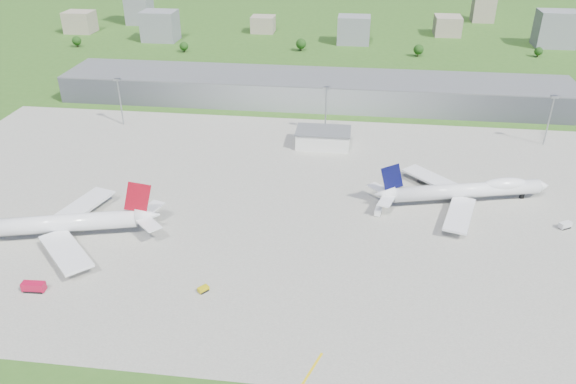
# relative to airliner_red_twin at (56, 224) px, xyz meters

# --- Properties ---
(ground) EXTENTS (1400.00, 1400.00, 0.00)m
(ground) POSITION_rel_airliner_red_twin_xyz_m (81.40, 145.44, -5.70)
(ground) COLOR #2F591C
(ground) RESTS_ON ground
(apron) EXTENTS (360.00, 190.00, 0.08)m
(apron) POSITION_rel_airliner_red_twin_xyz_m (91.40, 35.44, -5.66)
(apron) COLOR gray
(apron) RESTS_ON ground
(terminal) EXTENTS (300.00, 42.00, 15.00)m
(terminal) POSITION_rel_airliner_red_twin_xyz_m (81.40, 160.44, 1.80)
(terminal) COLOR gray
(terminal) RESTS_ON ground
(ops_building) EXTENTS (26.00, 16.00, 8.00)m
(ops_building) POSITION_rel_airliner_red_twin_xyz_m (91.40, 95.44, -1.70)
(ops_building) COLOR silver
(ops_building) RESTS_ON ground
(mast_west) EXTENTS (3.50, 2.00, 25.90)m
(mast_west) POSITION_rel_airliner_red_twin_xyz_m (-18.60, 110.44, 12.01)
(mast_west) COLOR gray
(mast_west) RESTS_ON ground
(mast_center) EXTENTS (3.50, 2.00, 25.90)m
(mast_center) POSITION_rel_airliner_red_twin_xyz_m (91.40, 110.44, 12.01)
(mast_center) COLOR gray
(mast_center) RESTS_ON ground
(mast_east) EXTENTS (3.50, 2.00, 25.90)m
(mast_east) POSITION_rel_airliner_red_twin_xyz_m (201.40, 110.44, 12.01)
(mast_east) COLOR gray
(mast_east) RESTS_ON ground
(airliner_red_twin) EXTENTS (76.86, 58.80, 21.40)m
(airliner_red_twin) POSITION_rel_airliner_red_twin_xyz_m (0.00, 0.00, 0.00)
(airliner_red_twin) COLOR white
(airliner_red_twin) RESTS_ON ground
(airliner_blue_quad) EXTENTS (73.33, 56.52, 19.41)m
(airliner_blue_quad) POSITION_rel_airliner_red_twin_xyz_m (153.52, 46.05, -0.31)
(airliner_blue_quad) COLOR white
(airliner_blue_quad) RESTS_ON ground
(fire_truck) EXTENTS (7.44, 3.19, 3.28)m
(fire_truck) POSITION_rel_airliner_red_twin_xyz_m (7.40, -30.64, -4.06)
(fire_truck) COLOR #A40B2C
(fire_truck) RESTS_ON ground
(tug_yellow) EXTENTS (3.80, 3.95, 1.75)m
(tug_yellow) POSITION_rel_airliner_red_twin_xyz_m (61.38, -24.14, -4.79)
(tug_yellow) COLOR #C0AC0B
(tug_yellow) RESTS_ON ground
(van_white_near) EXTENTS (3.26, 5.81, 2.77)m
(van_white_near) POSITION_rel_airliner_red_twin_xyz_m (117.86, 31.83, -4.31)
(van_white_near) COLOR white
(van_white_near) RESTS_ON ground
(van_white_far) EXTENTS (5.39, 4.45, 2.53)m
(van_white_far) POSITION_rel_airliner_red_twin_xyz_m (188.22, 30.09, -4.42)
(van_white_far) COLOR silver
(van_white_far) RESTS_ON ground
(bldg_far_w) EXTENTS (24.00, 20.00, 18.00)m
(bldg_far_w) POSITION_rel_airliner_red_twin_xyz_m (-138.60, 315.44, 3.30)
(bldg_far_w) COLOR gray
(bldg_far_w) RESTS_ON ground
(bldg_w) EXTENTS (28.00, 22.00, 24.00)m
(bldg_w) POSITION_rel_airliner_red_twin_xyz_m (-58.60, 295.44, 6.30)
(bldg_w) COLOR slate
(bldg_w) RESTS_ON ground
(bldg_cw) EXTENTS (20.00, 18.00, 14.00)m
(bldg_cw) POSITION_rel_airliner_red_twin_xyz_m (21.40, 335.44, 1.30)
(bldg_cw) COLOR gray
(bldg_cw) RESTS_ON ground
(bldg_c) EXTENTS (26.00, 20.00, 22.00)m
(bldg_c) POSITION_rel_airliner_red_twin_xyz_m (101.40, 305.44, 5.30)
(bldg_c) COLOR slate
(bldg_c) RESTS_ON ground
(bldg_ce) EXTENTS (22.00, 24.00, 16.00)m
(bldg_ce) POSITION_rel_airliner_red_twin_xyz_m (181.40, 345.44, 2.30)
(bldg_ce) COLOR gray
(bldg_ce) RESTS_ON ground
(bldg_e) EXTENTS (30.00, 22.00, 28.00)m
(bldg_e) POSITION_rel_airliner_red_twin_xyz_m (261.40, 315.44, 8.30)
(bldg_e) COLOR slate
(bldg_e) RESTS_ON ground
(bldg_tall_e) EXTENTS (20.00, 18.00, 36.00)m
(bldg_tall_e) POSITION_rel_airliner_red_twin_xyz_m (221.40, 405.44, 12.30)
(bldg_tall_e) COLOR gray
(bldg_tall_e) RESTS_ON ground
(tree_far_w) EXTENTS (7.20, 7.20, 8.80)m
(tree_far_w) POSITION_rel_airliner_red_twin_xyz_m (-118.60, 265.44, -0.51)
(tree_far_w) COLOR #382314
(tree_far_w) RESTS_ON ground
(tree_w) EXTENTS (6.75, 6.75, 8.25)m
(tree_w) POSITION_rel_airliner_red_twin_xyz_m (-28.60, 260.44, -0.84)
(tree_w) COLOR #382314
(tree_w) RESTS_ON ground
(tree_c) EXTENTS (8.10, 8.10, 9.90)m
(tree_c) POSITION_rel_airliner_red_twin_xyz_m (61.40, 275.44, 0.14)
(tree_c) COLOR #382314
(tree_c) RESTS_ON ground
(tree_e) EXTENTS (7.65, 7.65, 9.35)m
(tree_e) POSITION_rel_airliner_red_twin_xyz_m (151.40, 270.44, -0.19)
(tree_e) COLOR #382314
(tree_e) RESTS_ON ground
(tree_far_e) EXTENTS (6.30, 6.30, 7.70)m
(tree_far_e) POSITION_rel_airliner_red_twin_xyz_m (241.40, 280.44, -1.17)
(tree_far_e) COLOR #382314
(tree_far_e) RESTS_ON ground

